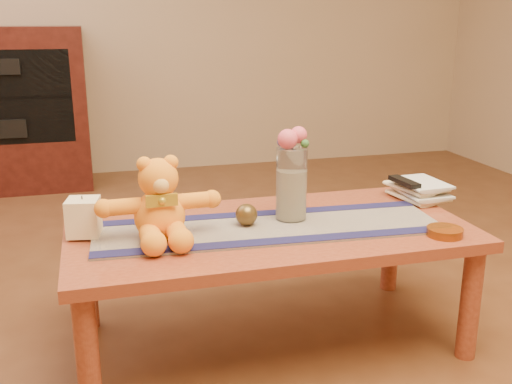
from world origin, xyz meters
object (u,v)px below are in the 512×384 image
object	(u,v)px
teddy_bear	(159,199)
book_bottom	(402,199)
pillar_candle	(84,217)
glass_vase	(291,184)
bronze_ball	(246,215)
amber_dish	(445,232)
tv_remote	(404,182)

from	to	relation	value
teddy_bear	book_bottom	world-z (taller)	teddy_bear
teddy_bear	pillar_candle	bearing A→B (deg)	159.04
teddy_bear	glass_vase	xyz separation A→B (m)	(0.48, 0.06, 0.00)
teddy_bear	pillar_candle	distance (m)	0.27
teddy_bear	book_bottom	size ratio (longest dim) A/B	1.71
bronze_ball	amber_dish	size ratio (longest dim) A/B	0.64
pillar_candle	amber_dish	distance (m)	1.21
book_bottom	glass_vase	bearing A→B (deg)	-177.16
bronze_ball	book_bottom	size ratio (longest dim) A/B	0.35
bronze_ball	tv_remote	bearing A→B (deg)	10.12
tv_remote	amber_dish	distance (m)	0.39
teddy_bear	bronze_ball	bearing A→B (deg)	4.23
teddy_bear	pillar_candle	xyz separation A→B (m)	(-0.24, 0.08, -0.07)
teddy_bear	glass_vase	world-z (taller)	glass_vase
glass_vase	amber_dish	size ratio (longest dim) A/B	2.15
teddy_bear	amber_dish	bearing A→B (deg)	-15.62
glass_vase	bronze_ball	world-z (taller)	glass_vase
bronze_ball	book_bottom	bearing A→B (deg)	10.95
pillar_candle	glass_vase	size ratio (longest dim) A/B	0.48
pillar_candle	amber_dish	bearing A→B (deg)	-15.00
tv_remote	amber_dish	xyz separation A→B (m)	(-0.05, -0.38, -0.07)
pillar_candle	bronze_ball	bearing A→B (deg)	-5.53
teddy_bear	bronze_ball	distance (m)	0.32
glass_vase	bronze_ball	xyz separation A→B (m)	(-0.17, -0.03, -0.09)
pillar_candle	tv_remote	size ratio (longest dim) A/B	0.77
teddy_bear	book_bottom	distance (m)	1.00
tv_remote	amber_dish	world-z (taller)	tv_remote
pillar_candle	teddy_bear	bearing A→B (deg)	-19.21
glass_vase	amber_dish	distance (m)	0.55
bronze_ball	book_bottom	distance (m)	0.69
book_bottom	teddy_bear	bearing A→B (deg)	-179.44
glass_vase	tv_remote	world-z (taller)	glass_vase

